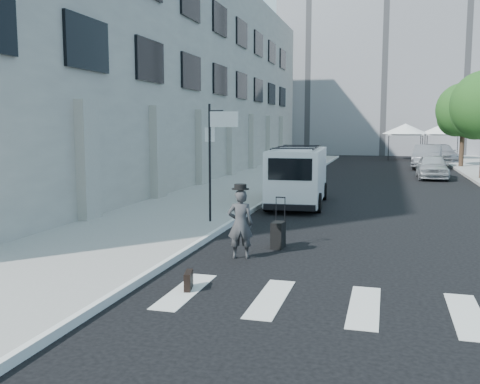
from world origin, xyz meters
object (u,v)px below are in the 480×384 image
Objects in this scene: suitcase at (278,235)px; parked_car_a at (432,166)px; parked_car_b at (427,157)px; cargo_van at (298,176)px; businessman at (240,224)px; parked_car_c at (441,153)px; briefcase at (189,281)px.

parked_car_a is (5.05, 19.51, 0.37)m from suitcase.
parked_car_a is 0.81× the size of parked_car_b.
cargo_van reaches higher than parked_car_a.
parked_car_b is at bearing -116.40° from businessman.
parked_car_b is at bearing 69.93° from cargo_van.
parked_car_c is at bearing 82.43° from suitcase.
parked_car_b is (0.24, 7.66, 0.14)m from parked_car_a.
parked_car_a is at bearing -84.72° from parked_car_b.
parked_car_a is 14.72m from parked_car_c.
businessman reaches higher than suitcase.
parked_car_c is (1.80, 14.61, 0.04)m from parked_car_a.
parked_car_b reaches higher than parked_car_a.
cargo_van reaches higher than suitcase.
parked_car_a is at bearing 79.27° from suitcase.
parked_car_c is (7.48, 35.37, -0.05)m from businessman.
briefcase is 24.04m from parked_car_a.
suitcase is 0.25× the size of parked_car_b.
suitcase is 0.30× the size of parked_car_a.
suitcase is 34.81m from parked_car_c.
briefcase is 3.88m from suitcase.
businessman reaches higher than briefcase.
parked_car_c is (6.85, 34.13, 0.41)m from suitcase.
businessman reaches higher than parked_car_c.
businessman is 0.28× the size of cargo_van.
parked_car_b reaches higher than briefcase.
suitcase is at bearing -131.55° from businessman.
parked_car_c reaches higher than briefcase.
parked_car_c is at bearing 71.05° from cargo_van.
parked_car_b is (5.92, 28.41, 0.04)m from businessman.
parked_car_b is at bearing 82.76° from suitcase.
parked_car_a is at bearing -119.93° from businessman.
cargo_van is at bearing -115.40° from parked_car_a.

